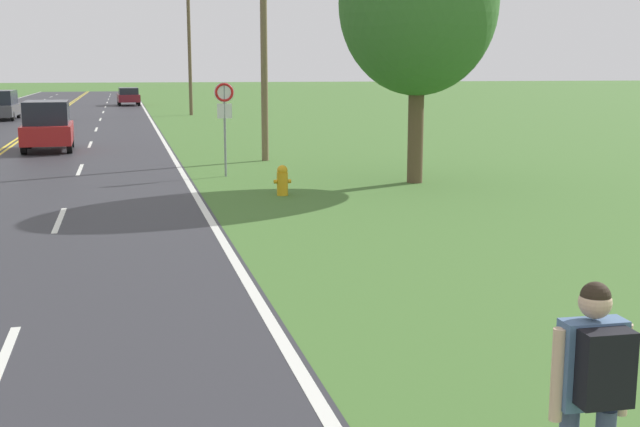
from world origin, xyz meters
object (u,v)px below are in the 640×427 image
Objects in this scene: fire_hydrant at (282,180)px; car_maroon_suv_receding at (128,96)px; traffic_sign at (224,105)px; tree_mid_treeline at (418,4)px; hitchhiker_person at (594,378)px; car_dark_grey_van_mid_far at (2,105)px; car_red_suv_mid_near at (47,125)px.

fire_hydrant is 54.14m from car_maroon_suv_receding.
tree_mid_treeline is (5.10, -2.60, 2.85)m from traffic_sign.
hitchhiker_person is 0.23× the size of tree_mid_treeline.
car_dark_grey_van_mid_far is at bearing 14.36° from hitchhiker_person.
tree_mid_treeline is 53.29m from car_maroon_suv_receding.
car_dark_grey_van_mid_far is (-4.56, 21.46, -0.07)m from car_red_suv_mid_near.
car_red_suv_mid_near is at bearing -6.96° from car_maroon_suv_receding.
hitchhiker_person is at bearing -92.96° from fire_hydrant.
car_maroon_suv_receding is (-2.41, 50.00, -1.28)m from traffic_sign.
hitchhiker_person is 0.62× the size of traffic_sign.
hitchhiker_person is 2.25× the size of fire_hydrant.
traffic_sign reaches higher than hitchhiker_person.
hitchhiker_person is 15.40m from fire_hydrant.
traffic_sign reaches higher than car_dark_grey_van_mid_far.
hitchhiker_person is 17.94m from tree_mid_treeline.
traffic_sign is at bearing -160.84° from car_dark_grey_van_mid_far.
fire_hydrant is 4.49m from traffic_sign.
hitchhiker_person is 0.44× the size of car_red_suv_mid_near.
car_dark_grey_van_mid_far reaches higher than fire_hydrant.
car_red_suv_mid_near is at bearing 117.07° from fire_hydrant.
car_red_suv_mid_near reaches higher than car_maroon_suv_receding.
car_red_suv_mid_near is 0.87× the size of car_maroon_suv_receding.
car_red_suv_mid_near is (-6.04, 28.75, -0.05)m from hitchhiker_person.
fire_hydrant is at bearing -161.45° from car_dark_grey_van_mid_far.
fire_hydrant is at bearing -0.52° from hitchhiker_person.
car_red_suv_mid_near reaches higher than car_dark_grey_van_mid_far.
fire_hydrant is at bearing 1.48° from car_maroon_suv_receding.
tree_mid_treeline reaches higher than car_maroon_suv_receding.
tree_mid_treeline is 1.88× the size of car_red_suv_mid_near.
tree_mid_treeline is at bearing 19.01° from fire_hydrant.
hitchhiker_person is at bearing 10.25° from car_red_suv_mid_near.
fire_hydrant is at bearing -76.66° from traffic_sign.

